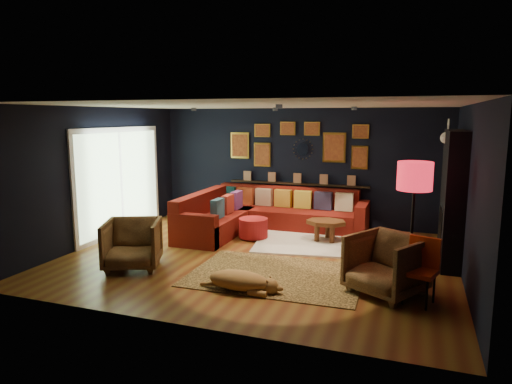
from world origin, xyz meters
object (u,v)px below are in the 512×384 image
(coffee_table, at_px, (326,224))
(dog, at_px, (239,277))
(pouf, at_px, (253,228))
(armchair_right, at_px, (386,262))
(armchair_left, at_px, (132,242))
(orange_chair, at_px, (422,265))
(sectional, at_px, (259,216))
(floor_lamp, at_px, (415,181))
(gold_stool, at_px, (116,248))

(coffee_table, relative_size, dog, 0.67)
(pouf, bearing_deg, coffee_table, 10.45)
(armchair_right, bearing_deg, dog, -132.66)
(armchair_left, xyz_separation_m, orange_chair, (4.36, 0.11, 0.07))
(coffee_table, bearing_deg, armchair_right, -61.35)
(sectional, bearing_deg, floor_lamp, -35.55)
(armchair_left, xyz_separation_m, floor_lamp, (4.21, 0.79, 1.08))
(armchair_right, xyz_separation_m, floor_lamp, (0.30, 0.54, 1.06))
(armchair_right, relative_size, dog, 0.75)
(sectional, xyz_separation_m, floor_lamp, (3.11, -2.23, 1.19))
(floor_lamp, bearing_deg, gold_stool, -172.91)
(dog, bearing_deg, floor_lamp, 27.03)
(orange_chair, distance_m, dog, 2.45)
(armchair_right, bearing_deg, coffee_table, 149.23)
(armchair_left, relative_size, armchair_right, 0.95)
(pouf, relative_size, floor_lamp, 0.32)
(orange_chair, bearing_deg, armchair_left, -160.72)
(armchair_right, bearing_deg, gold_stool, -148.84)
(armchair_left, bearing_deg, sectional, 46.63)
(pouf, height_order, gold_stool, gold_stool)
(orange_chair, bearing_deg, pouf, 162.52)
(gold_stool, height_order, orange_chair, orange_chair)
(sectional, bearing_deg, dog, -75.44)
(coffee_table, bearing_deg, pouf, -169.55)
(sectional, xyz_separation_m, pouf, (0.12, -0.67, -0.10))
(armchair_right, distance_m, gold_stool, 4.39)
(coffee_table, xyz_separation_m, armchair_left, (-2.63, -2.60, 0.09))
(armchair_left, xyz_separation_m, gold_stool, (-0.48, 0.20, -0.21))
(pouf, relative_size, orange_chair, 0.67)
(armchair_left, height_order, armchair_right, armchair_right)
(armchair_left, distance_m, orange_chair, 4.36)
(sectional, relative_size, coffee_table, 4.22)
(armchair_left, bearing_deg, floor_lamp, -12.75)
(armchair_right, bearing_deg, armchair_left, -145.79)
(coffee_table, bearing_deg, armchair_left, -135.33)
(pouf, distance_m, armchair_left, 2.64)
(pouf, distance_m, gold_stool, 2.72)
(coffee_table, distance_m, armchair_left, 3.70)
(sectional, relative_size, orange_chair, 3.95)
(coffee_table, bearing_deg, dog, -102.65)
(sectional, distance_m, floor_lamp, 4.01)
(floor_lamp, height_order, dog, floor_lamp)
(sectional, height_order, orange_chair, orange_chair)
(sectional, xyz_separation_m, coffee_table, (1.53, -0.42, 0.02))
(gold_stool, relative_size, orange_chair, 0.52)
(orange_chair, xyz_separation_m, floor_lamp, (-0.15, 0.68, 1.01))
(pouf, relative_size, armchair_right, 0.63)
(coffee_table, distance_m, armchair_right, 2.68)
(sectional, relative_size, armchair_left, 3.92)
(armchair_right, height_order, orange_chair, armchair_right)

